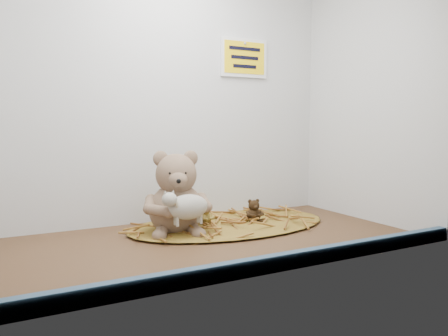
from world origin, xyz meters
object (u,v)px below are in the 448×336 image
mini_teddy_brown (254,209)px  mini_teddy_tan (205,213)px  toy_lamb (188,207)px  main_teddy (176,192)px

mini_teddy_brown → mini_teddy_tan: bearing=177.8°
toy_lamb → mini_teddy_brown: toy_lamb is taller
toy_lamb → mini_teddy_tan: bearing=46.8°
main_teddy → mini_teddy_tan: bearing=29.9°
main_teddy → mini_teddy_brown: bearing=14.2°
main_teddy → mini_teddy_tan: size_ratio=3.80×
toy_lamb → mini_teddy_tan: 16.01cm
main_teddy → toy_lamb: main_teddy is taller
toy_lamb → mini_teddy_brown: 27.30cm
mini_teddy_tan → mini_teddy_brown: bearing=-14.0°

